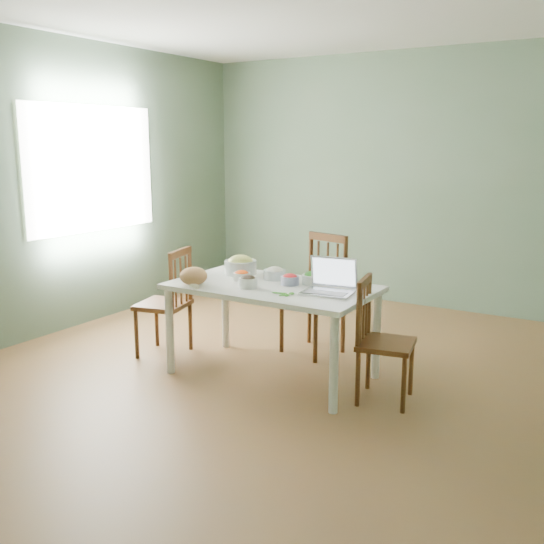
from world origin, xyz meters
The scene contains 20 objects.
floor centered at (0.00, 0.00, 0.00)m, with size 5.00×5.00×0.00m, color brown.
ceiling centered at (0.00, 0.00, 2.70)m, with size 5.00×5.00×0.00m, color white.
wall_back centered at (0.00, 2.50, 1.35)m, with size 5.00×0.00×2.70m, color slate.
wall_left centered at (-2.50, 0.00, 1.35)m, with size 0.00×5.00×2.70m, color slate.
window_left centered at (-2.48, 0.30, 1.50)m, with size 0.04×1.60×1.20m, color white.
dining_table centered at (-0.19, -0.13, 0.35)m, with size 1.51×0.85×0.71m, color white, non-canonical shape.
chair_far centered at (-0.18, 0.51, 0.50)m, with size 0.44×0.42×1.00m, color #40230D, non-canonical shape.
chair_left centered at (-1.22, -0.19, 0.45)m, with size 0.40×0.38×0.90m, color #40230D, non-canonical shape.
chair_right centered at (0.72, -0.12, 0.43)m, with size 0.38×0.36×0.86m, color #40230D, non-canonical shape.
bread_boule centered at (-0.69, -0.42, 0.78)m, with size 0.21×0.21×0.13m, color tan.
butter_stick centered at (-0.63, -0.49, 0.72)m, with size 0.10×0.03×0.03m, color #F5F0C1.
bowl_squash centered at (-0.61, 0.08, 0.78)m, with size 0.26×0.26×0.15m, color #D7D36B, non-canonical shape.
bowl_carrot centered at (-0.48, -0.11, 0.75)m, with size 0.13×0.13×0.07m, color #DD5000, non-canonical shape.
bowl_onion centered at (-0.28, 0.06, 0.76)m, with size 0.17×0.17×0.09m, color beige, non-canonical shape.
bowl_mushroom centered at (-0.30, -0.29, 0.75)m, with size 0.14×0.14×0.09m, color black, non-canonical shape.
bowl_redpep centered at (-0.08, -0.04, 0.75)m, with size 0.14×0.14×0.08m, color red, non-canonical shape.
bowl_broccoli centered at (0.04, 0.07, 0.75)m, with size 0.15×0.15×0.09m, color #1A3E14, non-canonical shape.
flatbread centered at (0.18, 0.20, 0.72)m, with size 0.18×0.18×0.02m, color beige.
basil_bunch centered at (0.02, -0.33, 0.72)m, with size 0.18×0.18×0.02m, color #156A0E, non-canonical shape.
laptop centered at (0.28, -0.15, 0.83)m, with size 0.35×0.28×0.24m, color #B9B9C1, non-canonical shape.
Camera 1 is at (2.14, -3.95, 1.75)m, focal length 40.76 mm.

